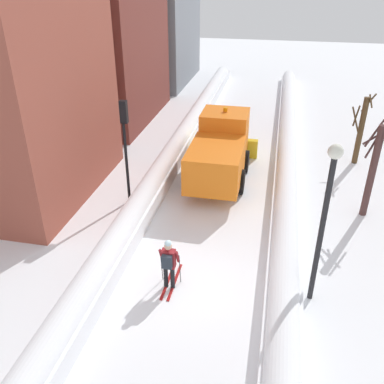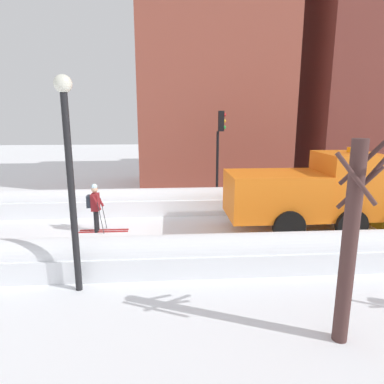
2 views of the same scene
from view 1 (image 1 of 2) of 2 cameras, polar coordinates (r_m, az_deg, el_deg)
ground_plane at (r=22.21m, az=5.26°, el=4.48°), size 80.00×80.00×0.00m
snowbank_left at (r=22.47m, az=-2.02°, el=6.31°), size 1.10×36.00×1.13m
snowbank_right at (r=21.94m, az=12.81°, el=4.87°), size 1.10×36.00×1.05m
plow_truck at (r=19.45m, az=3.85°, el=5.65°), size 3.20×5.98×3.12m
skier at (r=13.07m, az=-3.21°, el=-9.54°), size 0.62×1.80×1.81m
traffic_light_pole at (r=17.11m, az=-9.12°, el=7.93°), size 0.28×0.42×4.43m
street_lamp at (r=11.96m, az=17.78°, el=-2.06°), size 0.40×0.40×5.10m
bare_tree_near at (r=17.74m, az=23.44°, el=2.87°), size 1.07×0.97×3.97m
bare_tree_mid at (r=22.66m, az=22.04°, el=7.95°), size 0.95×1.30×3.71m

